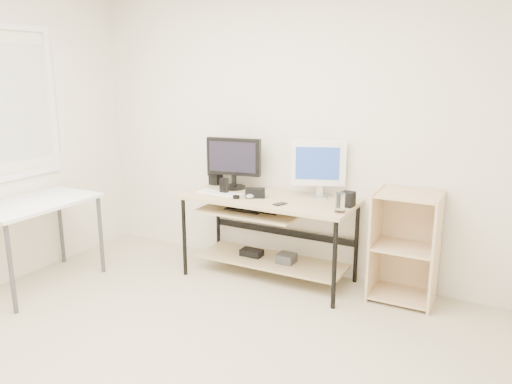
{
  "coord_description": "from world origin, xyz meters",
  "views": [
    {
      "loc": [
        1.87,
        -2.09,
        1.82
      ],
      "look_at": [
        0.06,
        1.3,
        0.88
      ],
      "focal_mm": 35.0,
      "sensor_mm": 36.0,
      "label": 1
    }
  ],
  "objects": [
    {
      "name": "shelf_unit",
      "position": [
        1.15,
        1.82,
        0.45
      ],
      "size": [
        0.5,
        0.4,
        0.9
      ],
      "color": "beige",
      "rests_on": "ground"
    },
    {
      "name": "side_table",
      "position": [
        -1.68,
        0.6,
        0.67
      ],
      "size": [
        0.6,
        1.0,
        0.75
      ],
      "color": "white",
      "rests_on": "ground"
    },
    {
      "name": "black_monitor",
      "position": [
        -0.44,
        1.81,
        1.02
      ],
      "size": [
        0.52,
        0.21,
        0.47
      ],
      "rotation": [
        0.0,
        0.0,
        0.17
      ],
      "color": "black",
      "rests_on": "desk"
    },
    {
      "name": "smartphone",
      "position": [
        0.18,
        1.49,
        0.75
      ],
      "size": [
        0.1,
        0.13,
        0.01
      ],
      "primitive_type": "cube",
      "rotation": [
        0.0,
        0.0,
        -0.41
      ],
      "color": "black",
      "rests_on": "desk"
    },
    {
      "name": "center_speaker",
      "position": [
        -0.11,
        1.6,
        0.79
      ],
      "size": [
        0.18,
        0.13,
        0.08
      ],
      "primitive_type": "cube",
      "rotation": [
        0.0,
        0.0,
        0.39
      ],
      "color": "black",
      "rests_on": "desk"
    },
    {
      "name": "speaker_left",
      "position": [
        -0.68,
        1.87,
        0.87
      ],
      "size": [
        0.12,
        0.12,
        0.22
      ],
      "rotation": [
        0.0,
        0.0,
        -0.11
      ],
      "color": "black",
      "rests_on": "desk"
    },
    {
      "name": "keyboard",
      "position": [
        -0.44,
        1.56,
        0.76
      ],
      "size": [
        0.44,
        0.15,
        0.01
      ],
      "primitive_type": "cube",
      "rotation": [
        0.0,
        0.0,
        -0.06
      ],
      "color": "white",
      "rests_on": "desk"
    },
    {
      "name": "drinking_glass",
      "position": [
        0.69,
        1.5,
        0.83
      ],
      "size": [
        0.09,
        0.09,
        0.15
      ],
      "primitive_type": "cylinder",
      "rotation": [
        0.0,
        0.0,
        0.26
      ],
      "color": "white",
      "rests_on": "coaster"
    },
    {
      "name": "room",
      "position": [
        -0.14,
        0.04,
        1.32
      ],
      "size": [
        4.01,
        4.01,
        2.62
      ],
      "color": "#C4B697",
      "rests_on": "ground"
    },
    {
      "name": "mouse",
      "position": [
        -0.14,
        1.57,
        0.77
      ],
      "size": [
        0.09,
        0.13,
        0.04
      ],
      "primitive_type": "ellipsoid",
      "rotation": [
        0.0,
        0.0,
        0.16
      ],
      "color": "#BCBCC1",
      "rests_on": "desk"
    },
    {
      "name": "volume_puck",
      "position": [
        -0.23,
        1.49,
        0.76
      ],
      "size": [
        0.06,
        0.06,
        0.03
      ],
      "primitive_type": "cylinder",
      "rotation": [
        0.0,
        0.0,
        0.01
      ],
      "color": "black",
      "rests_on": "desk"
    },
    {
      "name": "audio_controller",
      "position": [
        -0.41,
        1.59,
        0.82
      ],
      "size": [
        0.07,
        0.05,
        0.14
      ],
      "primitive_type": "cube",
      "rotation": [
        0.0,
        0.0,
        -0.01
      ],
      "color": "black",
      "rests_on": "desk"
    },
    {
      "name": "white_imac",
      "position": [
        0.37,
        1.86,
        1.04
      ],
      "size": [
        0.45,
        0.21,
        0.5
      ],
      "rotation": [
        0.0,
        0.0,
        0.36
      ],
      "color": "silver",
      "rests_on": "desk"
    },
    {
      "name": "coaster",
      "position": [
        0.69,
        1.5,
        0.75
      ],
      "size": [
        0.12,
        0.12,
        0.01
      ],
      "primitive_type": "cylinder",
      "rotation": [
        0.0,
        0.0,
        0.26
      ],
      "color": "#956743",
      "rests_on": "desk"
    },
    {
      "name": "desk",
      "position": [
        -0.03,
        1.66,
        0.54
      ],
      "size": [
        1.5,
        0.65,
        0.75
      ],
      "color": "tan",
      "rests_on": "ground"
    },
    {
      "name": "speaker_right",
      "position": [
        0.69,
        1.7,
        0.81
      ],
      "size": [
        0.11,
        0.11,
        0.12
      ],
      "primitive_type": "cube",
      "rotation": [
        0.0,
        0.0,
        -0.1
      ],
      "color": "black",
      "rests_on": "desk"
    }
  ]
}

